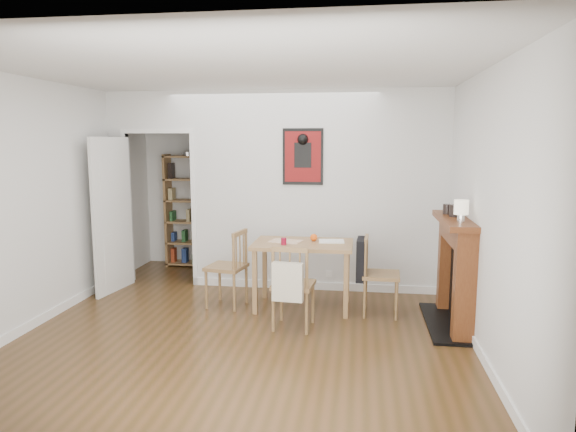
# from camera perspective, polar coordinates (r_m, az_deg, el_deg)

# --- Properties ---
(ground) EXTENTS (5.20, 5.20, 0.00)m
(ground) POSITION_cam_1_polar(r_m,az_deg,el_deg) (5.69, -4.04, -11.74)
(ground) COLOR #4E3119
(ground) RESTS_ON ground
(room_shell) EXTENTS (5.20, 5.20, 5.20)m
(room_shell) POSITION_cam_1_polar(r_m,az_deg,el_deg) (6.68, -0.91, 2.74)
(room_shell) COLOR silver
(room_shell) RESTS_ON ground
(dining_table) EXTENTS (1.15, 0.73, 0.78)m
(dining_table) POSITION_cam_1_polar(r_m,az_deg,el_deg) (5.98, 1.67, -3.84)
(dining_table) COLOR #976E46
(dining_table) RESTS_ON ground
(chair_left) EXTENTS (0.54, 0.54, 0.92)m
(chair_left) POSITION_cam_1_polar(r_m,az_deg,el_deg) (6.14, -6.86, -5.75)
(chair_left) COLOR brown
(chair_left) RESTS_ON ground
(chair_right) EXTENTS (0.53, 0.47, 0.90)m
(chair_right) POSITION_cam_1_polar(r_m,az_deg,el_deg) (5.89, 10.11, -6.40)
(chair_right) COLOR brown
(chair_right) RESTS_ON ground
(chair_front) EXTENTS (0.49, 0.55, 0.90)m
(chair_front) POSITION_cam_1_polar(r_m,az_deg,el_deg) (5.39, 0.58, -7.72)
(chair_front) COLOR brown
(chair_front) RESTS_ON ground
(bookshelf) EXTENTS (0.74, 0.29, 1.75)m
(bookshelf) POSITION_cam_1_polar(r_m,az_deg,el_deg) (8.14, -10.87, 0.52)
(bookshelf) COLOR #976E46
(bookshelf) RESTS_ON ground
(fireplace) EXTENTS (0.45, 1.25, 1.16)m
(fireplace) POSITION_cam_1_polar(r_m,az_deg,el_deg) (5.72, 18.20, -5.57)
(fireplace) COLOR brown
(fireplace) RESTS_ON ground
(red_glass) EXTENTS (0.06, 0.06, 0.08)m
(red_glass) POSITION_cam_1_polar(r_m,az_deg,el_deg) (5.82, -0.47, -2.83)
(red_glass) COLOR maroon
(red_glass) RESTS_ON dining_table
(orange_fruit) EXTENTS (0.09, 0.09, 0.09)m
(orange_fruit) POSITION_cam_1_polar(r_m,az_deg,el_deg) (6.05, 2.88, -2.40)
(orange_fruit) COLOR #EF530C
(orange_fruit) RESTS_ON dining_table
(placemat) EXTENTS (0.41, 0.34, 0.00)m
(placemat) POSITION_cam_1_polar(r_m,az_deg,el_deg) (6.03, -0.28, -2.81)
(placemat) COLOR beige
(placemat) RESTS_ON dining_table
(notebook) EXTENTS (0.31, 0.24, 0.01)m
(notebook) POSITION_cam_1_polar(r_m,az_deg,el_deg) (6.02, 4.85, -2.81)
(notebook) COLOR white
(notebook) RESTS_ON dining_table
(mantel_lamp) EXTENTS (0.14, 0.14, 0.22)m
(mantel_lamp) POSITION_cam_1_polar(r_m,az_deg,el_deg) (5.28, 18.70, 0.79)
(mantel_lamp) COLOR silver
(mantel_lamp) RESTS_ON fireplace
(ceramic_jar_a) EXTENTS (0.10, 0.10, 0.13)m
(ceramic_jar_a) POSITION_cam_1_polar(r_m,az_deg,el_deg) (5.67, 17.99, 0.55)
(ceramic_jar_a) COLOR black
(ceramic_jar_a) RESTS_ON fireplace
(ceramic_jar_b) EXTENTS (0.09, 0.09, 0.11)m
(ceramic_jar_b) POSITION_cam_1_polar(r_m,az_deg,el_deg) (5.85, 17.24, 0.73)
(ceramic_jar_b) COLOR black
(ceramic_jar_b) RESTS_ON fireplace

